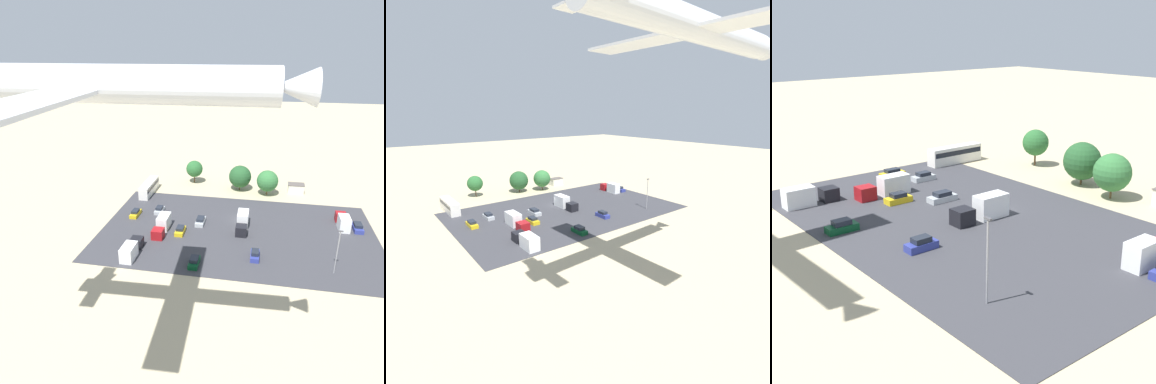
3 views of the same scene
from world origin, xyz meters
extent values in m
plane|color=tan|center=(0.00, 0.00, 0.00)|extent=(400.00, 400.00, 0.00)
cube|color=#38383D|center=(0.00, 6.23, 0.04)|extent=(61.23, 38.05, 0.08)
cube|color=silver|center=(-14.49, -20.79, 1.27)|extent=(4.32, 2.86, 2.54)
cube|color=#59514C|center=(-14.49, -20.79, 2.60)|extent=(4.56, 3.10, 0.12)
cube|color=silver|center=(26.43, -12.34, 1.74)|extent=(2.52, 11.38, 3.32)
cube|color=black|center=(26.43, -12.34, 2.34)|extent=(2.56, 10.93, 0.93)
cube|color=navy|center=(-26.97, 0.22, 0.56)|extent=(2.00, 4.66, 0.96)
cube|color=#1E232D|center=(-26.97, 0.22, 1.39)|extent=(1.68, 2.61, 0.70)
cube|color=gold|center=(12.45, 9.45, 0.53)|extent=(1.85, 4.10, 0.90)
cube|color=#1E232D|center=(12.45, 9.45, 1.32)|extent=(1.56, 2.30, 0.66)
cube|color=#ADB2B7|center=(8.82, 3.84, 0.52)|extent=(1.92, 4.60, 0.89)
cube|color=#1E232D|center=(8.82, 3.84, 1.29)|extent=(1.61, 2.57, 0.65)
cube|color=gold|center=(25.34, 2.57, 0.51)|extent=(1.75, 4.53, 0.86)
cube|color=#1E232D|center=(25.34, 2.57, 1.26)|extent=(1.47, 2.54, 0.63)
cube|color=navy|center=(-4.43, 16.82, 0.56)|extent=(1.72, 4.04, 0.95)
cube|color=#1E232D|center=(-4.43, 16.82, 1.38)|extent=(1.45, 2.26, 0.70)
cube|color=#0C4723|center=(6.96, 21.54, 0.55)|extent=(1.83, 4.19, 0.94)
cube|color=#1E232D|center=(6.96, 21.54, 1.36)|extent=(1.53, 2.34, 0.69)
cube|color=#ADB2B7|center=(20.05, -0.44, 0.51)|extent=(1.81, 4.07, 0.86)
cube|color=#1E232D|center=(20.05, -0.44, 1.26)|extent=(1.52, 2.28, 0.63)
cube|color=maroon|center=(16.74, 12.64, 1.15)|extent=(2.46, 2.69, 2.15)
cube|color=white|center=(16.74, 7.55, 1.61)|extent=(2.46, 4.79, 3.07)
cube|color=black|center=(20.03, 17.15, 1.11)|extent=(2.45, 2.52, 2.07)
cube|color=white|center=(20.03, 21.90, 1.56)|extent=(2.45, 4.48, 2.95)
cube|color=black|center=(-1.05, 7.78, 1.23)|extent=(2.48, 2.69, 2.30)
cube|color=white|center=(-1.05, 2.69, 1.72)|extent=(2.48, 4.79, 3.29)
cube|color=maroon|center=(-23.85, -3.76, 1.20)|extent=(2.36, 2.32, 2.24)
cube|color=white|center=(-23.85, 0.62, 1.68)|extent=(2.36, 4.13, 3.19)
cylinder|color=brown|center=(1.42, -19.90, 0.86)|extent=(0.36, 0.36, 1.71)
sphere|color=#235128|center=(1.42, -19.90, 4.11)|extent=(6.39, 6.39, 6.39)
cylinder|color=brown|center=(15.40, -23.27, 1.30)|extent=(0.36, 0.36, 2.59)
sphere|color=#28602D|center=(15.40, -23.27, 4.46)|extent=(4.99, 4.99, 4.99)
cylinder|color=brown|center=(-6.36, -17.52, 0.97)|extent=(0.36, 0.36, 1.95)
sphere|color=#337038|center=(-6.36, -17.52, 4.18)|extent=(5.95, 5.95, 5.95)
cylinder|color=gray|center=(-19.10, 19.25, 4.37)|extent=(0.20, 0.20, 8.58)
cube|color=#4C4C51|center=(-19.10, 19.25, 8.84)|extent=(0.90, 0.28, 0.20)
cylinder|color=silver|center=(12.12, 50.33, 36.62)|extent=(35.80, 4.98, 3.41)
cone|color=silver|center=(-6.72, 49.49, 36.62)|extent=(3.89, 3.40, 3.24)
cube|color=silver|center=(12.12, 50.33, 36.11)|extent=(6.41, 32.30, 0.36)
camera|label=1|loc=(-4.52, 82.22, 40.06)|focal=35.00mm
camera|label=2|loc=(46.07, 72.34, 27.24)|focal=28.00mm
camera|label=3|loc=(-53.67, 49.98, 25.92)|focal=50.00mm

